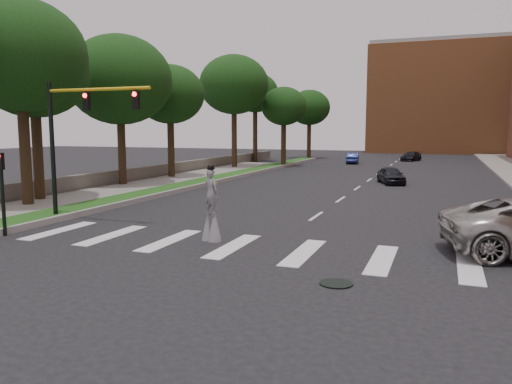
{
  "coord_description": "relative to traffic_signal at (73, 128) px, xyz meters",
  "views": [
    {
      "loc": [
        5.54,
        -14.87,
        4.15
      ],
      "look_at": [
        -1.2,
        3.06,
        1.7
      ],
      "focal_mm": 35.0,
      "sensor_mm": 36.0,
      "label": 1
    }
  ],
  "objects": [
    {
      "name": "median_curb",
      "position": [
        -0.67,
        17.0,
        -4.01
      ],
      "size": [
        0.2,
        60.0,
        0.28
      ],
      "primitive_type": "cube",
      "color": "#999993",
      "rests_on": "ground"
    },
    {
      "name": "building_backdrop",
      "position": [
        15.78,
        75.0,
        4.85
      ],
      "size": [
        26.0,
        14.0,
        18.0
      ],
      "primitive_type": "cube",
      "color": "#BE6E3B",
      "rests_on": "ground"
    },
    {
      "name": "tree_2",
      "position": [
        -6.23,
        12.17,
        3.35
      ],
      "size": [
        7.37,
        7.37,
        10.66
      ],
      "color": "black",
      "rests_on": "ground"
    },
    {
      "name": "stilt_performer",
      "position": [
        7.38,
        -1.44,
        -3.04
      ],
      "size": [
        0.82,
        0.62,
        2.86
      ],
      "rotation": [
        0.0,
        0.0,
        2.81
      ],
      "color": "black",
      "rests_on": "ground"
    },
    {
      "name": "stone_wall",
      "position": [
        -7.22,
        19.0,
        -3.6
      ],
      "size": [
        0.5,
        56.0,
        1.1
      ],
      "primitive_type": "cube",
      "color": "#5C574F",
      "rests_on": "ground"
    },
    {
      "name": "car_far",
      "position": [
        11.44,
        48.93,
        -3.56
      ],
      "size": [
        2.8,
        4.37,
        1.18
      ],
      "primitive_type": "imported",
      "rotation": [
        0.0,
        0.0,
        -0.31
      ],
      "color": "black",
      "rests_on": "ground"
    },
    {
      "name": "tree_7",
      "position": [
        -2.21,
        49.59,
        2.8
      ],
      "size": [
        5.67,
        5.67,
        9.41
      ],
      "color": "black",
      "rests_on": "ground"
    },
    {
      "name": "tree_6",
      "position": [
        -1.12,
        34.42,
        2.33
      ],
      "size": [
        4.9,
        4.9,
        8.62
      ],
      "color": "black",
      "rests_on": "ground"
    },
    {
      "name": "sidewalk_left",
      "position": [
        -4.72,
        7.0,
        -4.06
      ],
      "size": [
        4.0,
        60.0,
        0.18
      ],
      "primitive_type": "cube",
      "color": "slate",
      "rests_on": "ground"
    },
    {
      "name": "tree_5",
      "position": [
        -6.59,
        40.11,
        4.28
      ],
      "size": [
        5.68,
        5.68,
        10.91
      ],
      "color": "black",
      "rests_on": "ground"
    },
    {
      "name": "traffic_signal",
      "position": [
        0.0,
        0.0,
        0.0
      ],
      "size": [
        5.3,
        0.23,
        6.2
      ],
      "color": "black",
      "rests_on": "ground"
    },
    {
      "name": "grass_median",
      "position": [
        -1.72,
        17.0,
        -4.03
      ],
      "size": [
        2.0,
        60.0,
        0.25
      ],
      "primitive_type": "cube",
      "color": "#1A4915",
      "rests_on": "ground"
    },
    {
      "name": "car_near",
      "position": [
        11.69,
        20.72,
        -3.51
      ],
      "size": [
        2.72,
        4.07,
        1.29
      ],
      "primitive_type": "imported",
      "rotation": [
        0.0,
        0.0,
        0.35
      ],
      "color": "black",
      "rests_on": "ground"
    },
    {
      "name": "tree_8",
      "position": [
        -5.15,
        2.29,
        3.67
      ],
      "size": [
        6.77,
        6.77,
        10.73
      ],
      "color": "black",
      "rests_on": "ground"
    },
    {
      "name": "tree_4",
      "position": [
        -5.13,
        30.09,
        4.42
      ],
      "size": [
        7.14,
        7.14,
        11.64
      ],
      "color": "black",
      "rests_on": "ground"
    },
    {
      "name": "manhole",
      "position": [
        12.78,
        -5.0,
        -4.13
      ],
      "size": [
        0.9,
        0.9,
        0.04
      ],
      "primitive_type": "cylinder",
      "color": "black",
      "rests_on": "ground"
    },
    {
      "name": "tree_3",
      "position": [
        -5.81,
        18.35,
        2.72
      ],
      "size": [
        5.65,
        5.65,
        9.31
      ],
      "color": "black",
      "rests_on": "ground"
    },
    {
      "name": "secondary_signal",
      "position": [
        -0.52,
        -3.5,
        -2.2
      ],
      "size": [
        0.25,
        0.21,
        3.23
      ],
      "color": "black",
      "rests_on": "ground"
    },
    {
      "name": "car_mid",
      "position": [
        5.24,
        41.62,
        -3.53
      ],
      "size": [
        1.75,
        3.9,
        1.24
      ],
      "primitive_type": "imported",
      "rotation": [
        0.0,
        0.0,
        3.26
      ],
      "color": "navy",
      "rests_on": "ground"
    },
    {
      "name": "tree_1",
      "position": [
        -6.02,
        4.05,
        3.13
      ],
      "size": [
        6.1,
        6.1,
        9.91
      ],
      "color": "black",
      "rests_on": "ground"
    },
    {
      "name": "ground_plane",
      "position": [
        9.78,
        -3.0,
        -4.15
      ],
      "size": [
        160.0,
        160.0,
        0.0
      ],
      "primitive_type": "plane",
      "color": "black",
      "rests_on": "ground"
    }
  ]
}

